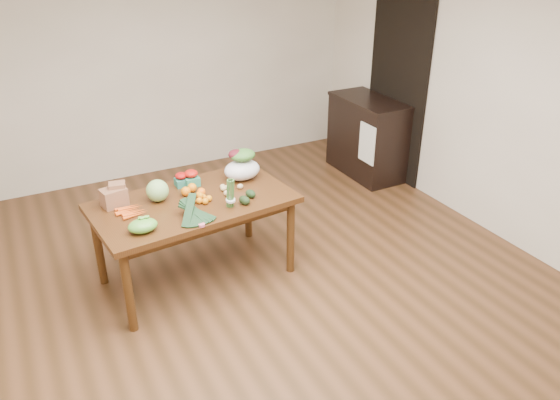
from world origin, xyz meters
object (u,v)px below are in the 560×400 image
cabbage (157,191)px  mandarin_cluster (200,197)px  cabinet (367,137)px  asparagus_bundle (230,193)px  paper_bag (114,196)px  salad_bag (242,166)px  kale_bunch (195,212)px  dining_table (196,240)px

cabbage → mandarin_cluster: size_ratio=1.02×
cabinet → cabbage: 3.07m
asparagus_bundle → paper_bag: bearing=145.0°
paper_bag → salad_bag: bearing=-0.3°
kale_bunch → salad_bag: (0.62, 0.53, 0.05)m
asparagus_bundle → salad_bag: 0.54m
paper_bag → asparagus_bundle: (0.82, -0.46, 0.03)m
kale_bunch → asparagus_bundle: size_ratio=1.60×
dining_table → cabinet: cabinet is taller
paper_bag → cabbage: size_ratio=1.40×
cabinet → kale_bunch: 3.12m
kale_bunch → mandarin_cluster: bearing=57.8°
kale_bunch → salad_bag: 0.82m
dining_table → paper_bag: (-0.58, 0.20, 0.47)m
mandarin_cluster → kale_bunch: kale_bunch is taller
dining_table → mandarin_cluster: 0.42m
salad_bag → cabinet: bearing=25.3°
cabinet → mandarin_cluster: 2.85m
cabbage → salad_bag: bearing=5.1°
kale_bunch → cabinet: bearing=23.5°
cabinet → paper_bag: cabinet is taller
paper_bag → mandarin_cluster: (0.64, -0.25, -0.05)m
paper_bag → kale_bunch: bearing=-47.6°
paper_bag → salad_bag: (1.12, -0.01, 0.03)m
cabinet → salad_bag: (-2.08, -0.98, 0.41)m
dining_table → cabinet: bearing=18.5°
cabinet → asparagus_bundle: (-2.38, -1.43, 0.40)m
cabinet → asparagus_bundle: 2.81m
cabbage → asparagus_bundle: (0.48, -0.38, 0.03)m
cabbage → kale_bunch: (0.16, -0.46, -0.01)m
cabbage → paper_bag: bearing=167.2°
paper_bag → salad_bag: size_ratio=0.79×
mandarin_cluster → cabbage: bearing=149.8°
dining_table → mandarin_cluster: size_ratio=8.95×
cabbage → salad_bag: size_ratio=0.56×
mandarin_cluster → salad_bag: (0.48, 0.24, 0.08)m
dining_table → paper_bag: 0.77m
mandarin_cluster → kale_bunch: bearing=-116.5°
salad_bag → paper_bag: bearing=179.7°
kale_bunch → asparagus_bundle: bearing=8.6°
mandarin_cluster → asparagus_bundle: bearing=-48.9°
dining_table → cabbage: (-0.25, 0.12, 0.47)m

